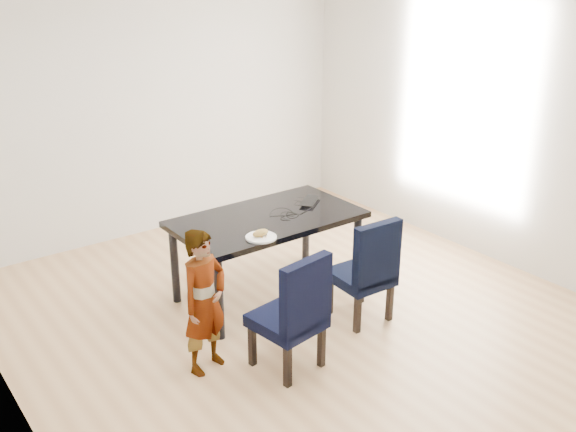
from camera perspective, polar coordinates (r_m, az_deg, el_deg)
floor at (r=5.48m, az=1.27°, el=-8.97°), size 4.50×5.00×0.01m
wall_back at (r=7.01m, az=-11.48°, el=9.42°), size 4.50×0.01×2.70m
wall_right at (r=6.52m, az=17.38°, el=7.96°), size 0.01×5.00×2.70m
dining_table at (r=5.65m, az=-1.82°, el=-3.58°), size 1.60×0.90×0.75m
chair_left at (r=4.64m, az=-0.11°, el=-8.41°), size 0.50×0.52×0.92m
chair_right at (r=5.29m, az=6.49°, el=-4.60°), size 0.46×0.47×0.91m
child at (r=4.62m, az=-7.43°, el=-7.56°), size 0.46×0.36×1.09m
plate at (r=5.08m, az=-2.41°, el=-1.90°), size 0.28×0.28×0.01m
sandwich at (r=5.07m, az=-2.46°, el=-1.50°), size 0.16×0.11×0.06m
laptop at (r=5.83m, az=1.53°, el=1.37°), size 0.37×0.34×0.02m
cable_tangle at (r=5.49m, az=0.17°, el=-0.04°), size 0.21×0.21×0.01m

